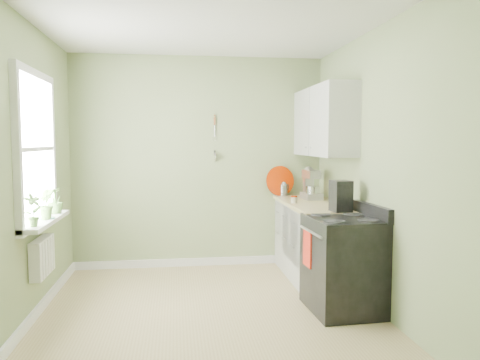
{
  "coord_description": "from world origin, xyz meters",
  "views": [
    {
      "loc": [
        -0.3,
        -4.23,
        1.62
      ],
      "look_at": [
        0.36,
        0.55,
        1.22
      ],
      "focal_mm": 35.0,
      "sensor_mm": 36.0,
      "label": 1
    }
  ],
  "objects": [
    {
      "name": "stove",
      "position": [
        1.28,
        -0.02,
        0.46
      ],
      "size": [
        0.68,
        0.76,
        1.02
      ],
      "color": "black",
      "rests_on": "floor"
    },
    {
      "name": "coffee_maker",
      "position": [
        1.36,
        0.3,
        1.06
      ],
      "size": [
        0.2,
        0.21,
        0.32
      ],
      "color": "black",
      "rests_on": "countertop"
    },
    {
      "name": "stand_mixer",
      "position": [
        1.35,
        1.33,
        1.08
      ],
      "size": [
        0.22,
        0.34,
        0.4
      ],
      "color": "#B2B2B7",
      "rests_on": "countertop"
    },
    {
      "name": "countertop",
      "position": [
        1.29,
        1.0,
        0.89
      ],
      "size": [
        0.64,
        1.6,
        0.04
      ],
      "primitive_type": "cube",
      "color": "tan",
      "rests_on": "base_cabinets"
    },
    {
      "name": "jar",
      "position": [
        1.05,
        1.0,
        0.95
      ],
      "size": [
        0.07,
        0.07,
        0.08
      ],
      "color": "#B8AD93",
      "rests_on": "countertop"
    },
    {
      "name": "wall_utensils",
      "position": [
        0.2,
        1.78,
        1.56
      ],
      "size": [
        0.02,
        0.14,
        0.58
      ],
      "color": "tan",
      "rests_on": "wall_back"
    },
    {
      "name": "upper_cabinets",
      "position": [
        1.43,
        1.1,
        1.85
      ],
      "size": [
        0.35,
        1.4,
        0.8
      ],
      "primitive_type": "cube",
      "color": "silver",
      "rests_on": "wall_right"
    },
    {
      "name": "ceiling",
      "position": [
        0.0,
        0.0,
        2.71
      ],
      "size": [
        3.2,
        3.6,
        0.02
      ],
      "primitive_type": "cube",
      "color": "white",
      "rests_on": "wall_back"
    },
    {
      "name": "radiator",
      "position": [
        -1.54,
        0.25,
        0.55
      ],
      "size": [
        0.12,
        0.5,
        0.35
      ],
      "primitive_type": "cube",
      "color": "white",
      "rests_on": "wall_left"
    },
    {
      "name": "plant_b",
      "position": [
        -1.5,
        0.27,
        1.04
      ],
      "size": [
        0.19,
        0.2,
        0.28
      ],
      "primitive_type": "imported",
      "rotation": [
        0.0,
        0.0,
        2.06
      ],
      "color": "#49732F",
      "rests_on": "window_sill"
    },
    {
      "name": "kettle",
      "position": [
        1.09,
        1.71,
        1.0
      ],
      "size": [
        0.18,
        0.11,
        0.18
      ],
      "color": "silver",
      "rests_on": "countertop"
    },
    {
      "name": "wall_right",
      "position": [
        1.61,
        0.0,
        1.35
      ],
      "size": [
        0.02,
        3.6,
        2.7
      ],
      "primitive_type": "cube",
      "color": "#8B9A69",
      "rests_on": "floor"
    },
    {
      "name": "window",
      "position": [
        -1.58,
        0.3,
        1.55
      ],
      "size": [
        0.06,
        1.14,
        1.44
      ],
      "color": "white",
      "rests_on": "wall_left"
    },
    {
      "name": "plant_a",
      "position": [
        -1.5,
        -0.12,
        1.05
      ],
      "size": [
        0.18,
        0.18,
        0.29
      ],
      "primitive_type": "imported",
      "rotation": [
        0.0,
        0.0,
        0.84
      ],
      "color": "#49732F",
      "rests_on": "window_sill"
    },
    {
      "name": "base_cabinets",
      "position": [
        1.3,
        1.0,
        0.43
      ],
      "size": [
        0.6,
        1.6,
        0.87
      ],
      "primitive_type": "cube",
      "color": "silver",
      "rests_on": "floor"
    },
    {
      "name": "window_sill",
      "position": [
        -1.51,
        0.3,
        0.88
      ],
      "size": [
        0.18,
        1.14,
        0.04
      ],
      "primitive_type": "cube",
      "color": "white",
      "rests_on": "wall_left"
    },
    {
      "name": "wall_back",
      "position": [
        0.0,
        1.81,
        1.35
      ],
      "size": [
        3.2,
        0.02,
        2.7
      ],
      "primitive_type": "cube",
      "color": "#8B9A69",
      "rests_on": "floor"
    },
    {
      "name": "plant_c",
      "position": [
        -1.5,
        0.62,
        1.03
      ],
      "size": [
        0.19,
        0.19,
        0.27
      ],
      "primitive_type": "imported",
      "rotation": [
        0.0,
        0.0,
        4.44
      ],
      "color": "#49732F",
      "rests_on": "window_sill"
    },
    {
      "name": "wall_left",
      "position": [
        -1.61,
        0.0,
        1.35
      ],
      "size": [
        0.02,
        3.6,
        2.7
      ],
      "primitive_type": "cube",
      "color": "#8B9A69",
      "rests_on": "floor"
    },
    {
      "name": "red_tray",
      "position": [
        1.05,
        1.72,
        1.11
      ],
      "size": [
        0.4,
        0.15,
        0.39
      ],
      "primitive_type": "cylinder",
      "rotation": [
        1.45,
        0.0,
        0.22
      ],
      "color": "#A92500",
      "rests_on": "countertop"
    },
    {
      "name": "floor",
      "position": [
        0.0,
        0.0,
        -0.01
      ],
      "size": [
        3.2,
        3.6,
        0.02
      ],
      "primitive_type": "cube",
      "color": "tan",
      "rests_on": "ground"
    }
  ]
}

